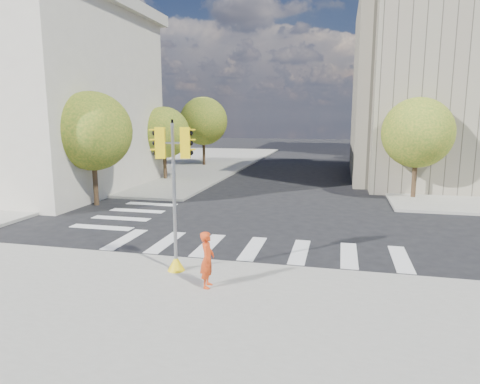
{
  "coord_description": "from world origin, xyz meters",
  "views": [
    {
      "loc": [
        3.04,
        -17.56,
        5.04
      ],
      "look_at": [
        -0.74,
        -1.47,
        2.1
      ],
      "focal_mm": 32.0,
      "sensor_mm": 36.0,
      "label": 1
    }
  ],
  "objects_px": {
    "lamp_near": "(416,123)",
    "planter_wall": "(27,195)",
    "lamp_far": "(393,121)",
    "photographer": "(207,259)",
    "traffic_signal": "(175,208)"
  },
  "relations": [
    {
      "from": "traffic_signal",
      "to": "planter_wall",
      "type": "height_order",
      "value": "traffic_signal"
    },
    {
      "from": "photographer",
      "to": "planter_wall",
      "type": "bearing_deg",
      "value": 49.51
    },
    {
      "from": "lamp_far",
      "to": "traffic_signal",
      "type": "relative_size",
      "value": 1.69
    },
    {
      "from": "lamp_far",
      "to": "planter_wall",
      "type": "relative_size",
      "value": 1.35
    },
    {
      "from": "lamp_near",
      "to": "photographer",
      "type": "bearing_deg",
      "value": -112.83
    },
    {
      "from": "photographer",
      "to": "lamp_far",
      "type": "bearing_deg",
      "value": -19.22
    },
    {
      "from": "lamp_near",
      "to": "traffic_signal",
      "type": "bearing_deg",
      "value": -117.3
    },
    {
      "from": "lamp_far",
      "to": "photographer",
      "type": "distance_m",
      "value": 35.57
    },
    {
      "from": "lamp_near",
      "to": "planter_wall",
      "type": "relative_size",
      "value": 1.35
    },
    {
      "from": "lamp_near",
      "to": "photographer",
      "type": "distance_m",
      "value": 22.36
    },
    {
      "from": "traffic_signal",
      "to": "planter_wall",
      "type": "relative_size",
      "value": 0.8
    },
    {
      "from": "photographer",
      "to": "planter_wall",
      "type": "distance_m",
      "value": 17.69
    },
    {
      "from": "lamp_far",
      "to": "traffic_signal",
      "type": "height_order",
      "value": "lamp_far"
    },
    {
      "from": "traffic_signal",
      "to": "planter_wall",
      "type": "xyz_separation_m",
      "value": [
        -13.05,
        9.16,
        -1.79
      ]
    },
    {
      "from": "traffic_signal",
      "to": "photographer",
      "type": "xyz_separation_m",
      "value": [
        1.39,
        -1.05,
        -1.22
      ]
    }
  ]
}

